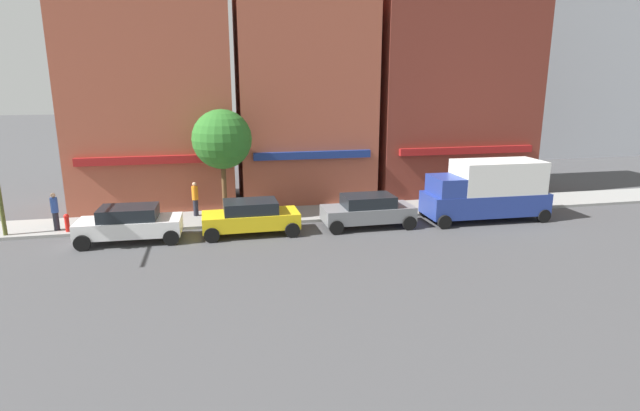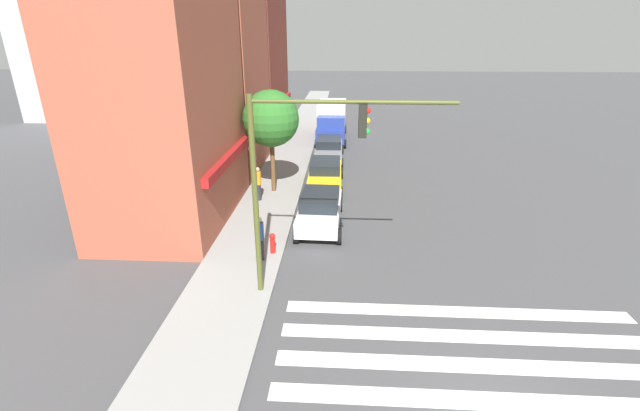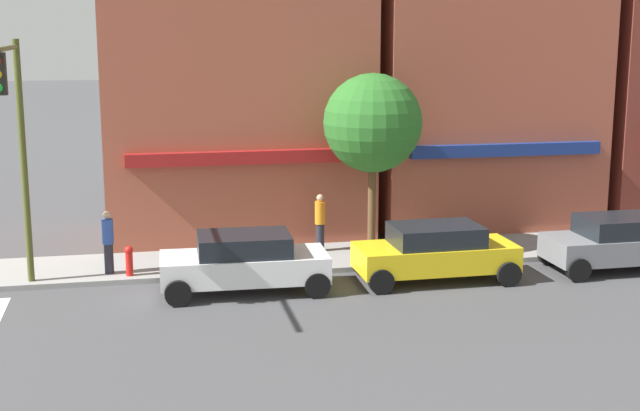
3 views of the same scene
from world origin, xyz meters
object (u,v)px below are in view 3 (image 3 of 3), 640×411
at_px(sedan_yellow, 435,251).
at_px(sedan_grey, 622,242).
at_px(fire_hydrant, 129,259).
at_px(pedestrian_blue_shirt, 108,241).
at_px(pedestrian_orange_vest, 320,221).
at_px(street_tree, 373,123).
at_px(traffic_signal, 14,123).
at_px(sedan_white, 244,261).

distance_m(sedan_yellow, sedan_grey, 5.64).
bearing_deg(fire_hydrant, pedestrian_blue_shirt, 146.45).
distance_m(sedan_yellow, pedestrian_orange_vest, 4.23).
bearing_deg(sedan_grey, pedestrian_orange_vest, 157.12).
bearing_deg(fire_hydrant, pedestrian_orange_vest, 16.06).
bearing_deg(pedestrian_blue_shirt, fire_hydrant, -77.33).
bearing_deg(sedan_grey, street_tree, 156.74).
bearing_deg(fire_hydrant, traffic_signal, -151.87).
bearing_deg(traffic_signal, fire_hydrant, 28.13).
relative_size(sedan_yellow, pedestrian_blue_shirt, 2.50).
relative_size(sedan_white, fire_hydrant, 5.28).
distance_m(sedan_white, fire_hydrant, 3.46).
bearing_deg(sedan_yellow, street_tree, 110.50).
relative_size(traffic_signal, pedestrian_orange_vest, 3.75).
relative_size(sedan_yellow, street_tree, 0.81).
xyz_separation_m(sedan_yellow, sedan_grey, (5.64, 0.00, 0.00)).
xyz_separation_m(sedan_white, pedestrian_orange_vest, (2.73, 3.35, 0.23)).
relative_size(sedan_white, sedan_grey, 1.01).
distance_m(traffic_signal, sedan_grey, 16.99).
bearing_deg(pedestrian_blue_shirt, street_tree, -38.42).
bearing_deg(sedan_grey, traffic_signal, 178.28).
relative_size(sedan_grey, pedestrian_blue_shirt, 2.50).
xyz_separation_m(sedan_white, sedan_grey, (10.95, 0.00, 0.00)).
bearing_deg(street_tree, sedan_white, -146.41).
distance_m(sedan_grey, fire_hydrant, 14.06).
height_order(sedan_yellow, sedan_grey, same).
xyz_separation_m(sedan_white, pedestrian_blue_shirt, (-3.56, 2.07, 0.23)).
relative_size(sedan_white, sedan_yellow, 1.01).
relative_size(traffic_signal, fire_hydrant, 7.88).
xyz_separation_m(pedestrian_orange_vest, fire_hydrant, (-5.74, -1.65, -0.46)).
relative_size(traffic_signal, sedan_white, 1.49).
relative_size(pedestrian_blue_shirt, street_tree, 0.32).
height_order(pedestrian_blue_shirt, fire_hydrant, pedestrian_blue_shirt).
height_order(traffic_signal, sedan_white, traffic_signal).
distance_m(sedan_white, sedan_grey, 10.95).
bearing_deg(fire_hydrant, sedan_grey, -6.95).
bearing_deg(sedan_grey, pedestrian_blue_shirt, 171.20).
bearing_deg(pedestrian_orange_vest, fire_hydrant, 3.61).
relative_size(traffic_signal, pedestrian_blue_shirt, 3.75).
height_order(sedan_white, pedestrian_blue_shirt, pedestrian_blue_shirt).
bearing_deg(sedan_white, pedestrian_blue_shirt, 151.37).
bearing_deg(street_tree, pedestrian_orange_vest, 159.58).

